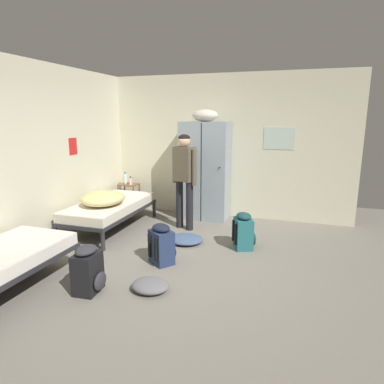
{
  "coord_description": "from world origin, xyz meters",
  "views": [
    {
      "loc": [
        1.35,
        -3.95,
        1.94
      ],
      "look_at": [
        0.0,
        0.24,
        0.95
      ],
      "focal_mm": 31.5,
      "sensor_mm": 36.0,
      "label": 1
    }
  ],
  "objects": [
    {
      "name": "shelf_unit",
      "position": [
        -2.01,
        2.17,
        0.35
      ],
      "size": [
        0.38,
        0.3,
        0.57
      ],
      "color": "brown",
      "rests_on": "ground_plane"
    },
    {
      "name": "clothes_pile_grey",
      "position": [
        -0.17,
        -0.77,
        0.06
      ],
      "size": [
        0.44,
        0.38,
        0.13
      ],
      "color": "slate",
      "rests_on": "ground_plane"
    },
    {
      "name": "lotion_bottle",
      "position": [
        -1.94,
        2.13,
        0.65
      ],
      "size": [
        0.06,
        0.06,
        0.17
      ],
      "color": "beige",
      "rests_on": "shelf_unit"
    },
    {
      "name": "bed_left_rear",
      "position": [
        -1.76,
        1.02,
        0.38
      ],
      "size": [
        0.9,
        1.9,
        0.49
      ],
      "color": "#28282D",
      "rests_on": "ground_plane"
    },
    {
      "name": "locker_bank",
      "position": [
        -0.36,
        2.16,
        0.97
      ],
      "size": [
        0.9,
        0.55,
        2.07
      ],
      "color": "#8C99A3",
      "rests_on": "ground_plane"
    },
    {
      "name": "room_backdrop",
      "position": [
        -1.18,
        1.22,
        1.37
      ],
      "size": [
        4.74,
        4.94,
        2.73
      ],
      "color": "beige",
      "rests_on": "ground_plane"
    },
    {
      "name": "clothes_pile_denim",
      "position": [
        -0.27,
        0.78,
        0.06
      ],
      "size": [
        0.53,
        0.5,
        0.11
      ],
      "color": "#42567A",
      "rests_on": "ground_plane"
    },
    {
      "name": "backpack_teal",
      "position": [
        0.63,
        0.84,
        0.26
      ],
      "size": [
        0.4,
        0.39,
        0.55
      ],
      "color": "#23666B",
      "rests_on": "ground_plane"
    },
    {
      "name": "bedding_heap",
      "position": [
        -1.74,
        0.8,
        0.6
      ],
      "size": [
        0.7,
        0.78,
        0.23
      ],
      "color": "#D1C67F",
      "rests_on": "bed_left_rear"
    },
    {
      "name": "ground_plane",
      "position": [
        0.0,
        0.0,
        0.0
      ],
      "size": [
        7.8,
        7.8,
        0.0
      ],
      "primitive_type": "plane",
      "color": "slate"
    },
    {
      "name": "person_traveler",
      "position": [
        -0.52,
        1.43,
        1.0
      ],
      "size": [
        0.49,
        0.33,
        1.65
      ],
      "color": "black",
      "rests_on": "ground_plane"
    },
    {
      "name": "backpack_navy",
      "position": [
        -0.33,
        -0.03,
        0.26
      ],
      "size": [
        0.41,
        0.42,
        0.55
      ],
      "color": "navy",
      "rests_on": "ground_plane"
    },
    {
      "name": "water_bottle",
      "position": [
        -2.09,
        2.19,
        0.68
      ],
      "size": [
        0.07,
        0.07,
        0.25
      ],
      "color": "silver",
      "rests_on": "shelf_unit"
    },
    {
      "name": "backpack_black",
      "position": [
        -0.82,
        -1.0,
        0.26
      ],
      "size": [
        0.35,
        0.34,
        0.55
      ],
      "color": "black",
      "rests_on": "ground_plane"
    }
  ]
}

